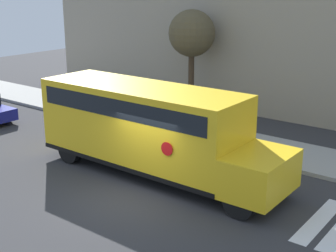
# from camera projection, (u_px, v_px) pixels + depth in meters

# --- Properties ---
(ground_plane) EXTENTS (60.00, 60.00, 0.00)m
(ground_plane) POSITION_uv_depth(u_px,v_px,m) (136.00, 196.00, 15.10)
(ground_plane) COLOR #333335
(sidewalk_strip) EXTENTS (44.00, 3.00, 0.15)m
(sidewalk_strip) POSITION_uv_depth(u_px,v_px,m) (236.00, 142.00, 20.02)
(sidewalk_strip) COLOR #9E9E99
(sidewalk_strip) RESTS_ON ground
(building_backdrop) EXTENTS (32.00, 4.00, 9.69)m
(building_backdrop) POSITION_uv_depth(u_px,v_px,m) (304.00, 20.00, 23.57)
(building_backdrop) COLOR #9E937F
(building_backdrop) RESTS_ON ground
(school_bus) EXTENTS (9.43, 2.57, 3.15)m
(school_bus) POSITION_uv_depth(u_px,v_px,m) (149.00, 125.00, 16.49)
(school_bus) COLOR yellow
(school_bus) RESTS_ON ground
(tree_near_sidewalk) EXTENTS (2.41, 2.41, 5.37)m
(tree_near_sidewalk) POSITION_uv_depth(u_px,v_px,m) (192.00, 34.00, 23.89)
(tree_near_sidewalk) COLOR #423323
(tree_near_sidewalk) RESTS_ON ground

